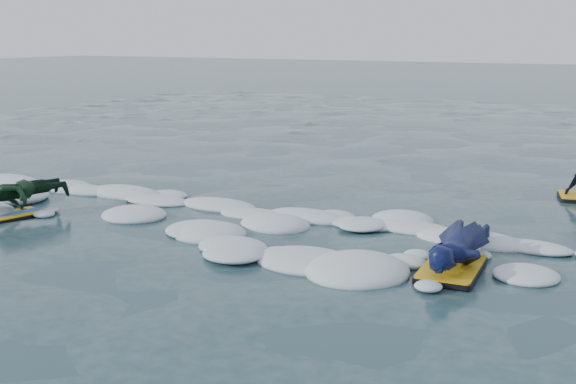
# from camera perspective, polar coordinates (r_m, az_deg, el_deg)

# --- Properties ---
(ground) EXTENTS (120.00, 120.00, 0.00)m
(ground) POSITION_cam_1_polar(r_m,az_deg,el_deg) (9.08, -5.30, -4.13)
(ground) COLOR #162937
(ground) RESTS_ON ground
(foam_band) EXTENTS (12.00, 3.10, 0.30)m
(foam_band) POSITION_cam_1_polar(r_m,az_deg,el_deg) (9.92, -2.01, -2.65)
(foam_band) COLOR silver
(foam_band) RESTS_ON ground
(prone_woman_unit) EXTENTS (0.69, 1.70, 0.44)m
(prone_woman_unit) POSITION_cam_1_polar(r_m,az_deg,el_deg) (8.32, 13.27, -4.34)
(prone_woman_unit) COLOR black
(prone_woman_unit) RESTS_ON ground
(prone_child_unit) EXTENTS (1.11, 1.45, 0.51)m
(prone_child_unit) POSITION_cam_1_polar(r_m,az_deg,el_deg) (11.07, -20.38, -0.44)
(prone_child_unit) COLOR black
(prone_child_unit) RESTS_ON ground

